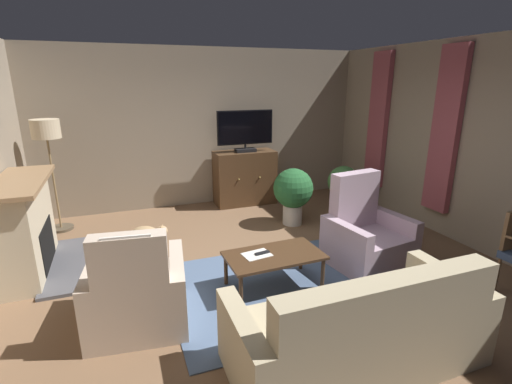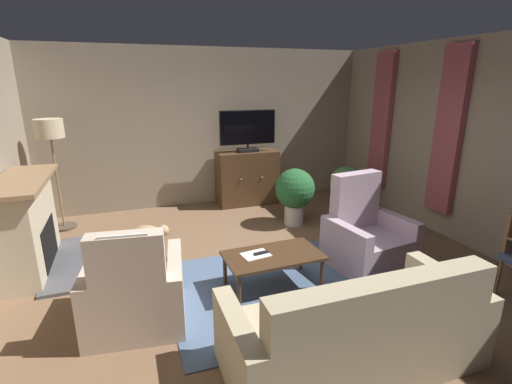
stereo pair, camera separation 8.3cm
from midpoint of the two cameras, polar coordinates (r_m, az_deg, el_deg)
The scene contains 19 objects.
ground_plane at distance 4.69m, azimuth 1.97°, elevation -12.26°, with size 6.50×6.47×0.04m, color brown.
wall_back at distance 7.02m, azimuth -6.93°, elevation 9.68°, with size 6.50×0.10×2.82m, color gray.
wall_right_with_window at distance 5.97m, azimuth 30.20°, elevation 6.34°, with size 0.10×6.47×2.82m, color gray.
curtain_panel_near at distance 6.06m, azimuth 27.69°, elevation 8.17°, with size 0.10×0.44×2.37m, color #A34C56.
curtain_panel_far at distance 7.16m, azimuth 18.94°, elevation 10.19°, with size 0.10×0.44×2.37m, color #A34C56.
rug_central at distance 4.37m, azimuth 3.93°, elevation -14.25°, with size 2.41×1.95×0.01m, color slate.
fireplace at distance 5.26m, azimuth -31.00°, elevation -4.65°, with size 0.90×1.60×1.16m.
tv_cabinet at distance 7.03m, azimuth -1.02°, elevation 2.05°, with size 1.12×0.55×1.00m.
television at distance 6.80m, azimuth -0.92°, elevation 9.46°, with size 1.04×0.20×0.75m.
coffee_table at distance 4.20m, azimuth 3.18°, elevation -10.00°, with size 1.09×0.63×0.41m.
tv_remote at distance 4.18m, azimuth 1.37°, elevation -9.33°, with size 0.17×0.05×0.02m, color black.
folded_newspaper at distance 4.16m, azimuth 0.56°, elevation -9.55°, with size 0.30×0.22×0.01m, color silver.
sofa_floral at distance 3.29m, azimuth 15.89°, elevation -20.07°, with size 2.08×0.91×0.95m.
armchair_facing_sofa at distance 3.81m, azimuth -17.33°, elevation -14.45°, with size 1.00×1.01×1.07m.
armchair_by_fireplace at distance 4.94m, azimuth 16.97°, elevation -6.72°, with size 1.04×0.93×1.14m.
potted_plant_tall_palm_by_window at distance 5.98m, azimuth 6.34°, elevation 0.11°, with size 0.64×0.64×0.92m.
potted_plant_small_fern_corner at distance 6.75m, azimuth 13.87°, elevation 0.76°, with size 0.55×0.55×0.82m.
cat at distance 5.71m, azimuth -15.59°, elevation -5.94°, with size 0.70×0.35×0.24m.
floor_lamp at distance 6.34m, azimuth -28.51°, elevation 6.90°, with size 0.40×0.40×1.71m.
Camera 2 is at (-1.48, -3.83, 2.25)m, focal length 26.18 mm.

